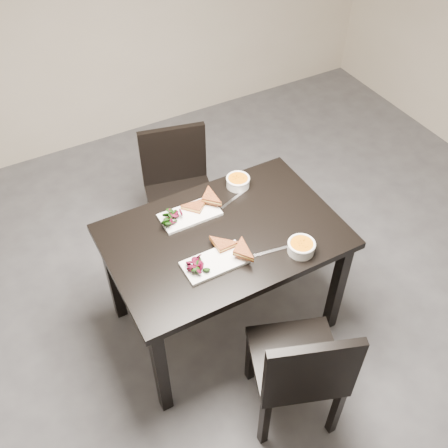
# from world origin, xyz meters

# --- Properties ---
(ground) EXTENTS (5.00, 5.00, 0.00)m
(ground) POSITION_xyz_m (0.00, 0.00, 0.00)
(ground) COLOR #47474C
(ground) RESTS_ON ground
(room_shell) EXTENTS (5.02, 5.02, 2.81)m
(room_shell) POSITION_xyz_m (0.00, 0.00, 1.83)
(room_shell) COLOR beige
(room_shell) RESTS_ON ground
(table) EXTENTS (1.20, 0.80, 0.75)m
(table) POSITION_xyz_m (-0.06, 0.35, 0.65)
(table) COLOR black
(table) RESTS_ON ground
(chair_near) EXTENTS (0.54, 0.54, 0.85)m
(chair_near) POSITION_xyz_m (-0.04, -0.37, 0.48)
(chair_near) COLOR black
(chair_near) RESTS_ON ground
(chair_far) EXTENTS (0.50, 0.50, 0.85)m
(chair_far) POSITION_xyz_m (0.01, 1.09, 0.48)
(chair_far) COLOR black
(chair_far) RESTS_ON ground
(plate_near) EXTENTS (0.31, 0.16, 0.02)m
(plate_near) POSITION_xyz_m (-0.19, 0.19, 0.76)
(plate_near) COLOR white
(plate_near) RESTS_ON table
(sandwich_near) EXTENTS (0.16, 0.12, 0.05)m
(sandwich_near) POSITION_xyz_m (-0.13, 0.21, 0.79)
(sandwich_near) COLOR #9E4C21
(sandwich_near) RESTS_ON plate_near
(salad_near) EXTENTS (0.10, 0.09, 0.04)m
(salad_near) POSITION_xyz_m (-0.29, 0.19, 0.79)
(salad_near) COLOR black
(salad_near) RESTS_ON plate_near
(soup_bowl_near) EXTENTS (0.14, 0.14, 0.06)m
(soup_bowl_near) POSITION_xyz_m (0.22, 0.06, 0.79)
(soup_bowl_near) COLOR white
(soup_bowl_near) RESTS_ON table
(cutlery_near) EXTENTS (0.18, 0.04, 0.00)m
(cutlery_near) POSITION_xyz_m (0.09, 0.13, 0.75)
(cutlery_near) COLOR silver
(cutlery_near) RESTS_ON table
(plate_far) EXTENTS (0.32, 0.16, 0.02)m
(plate_far) POSITION_xyz_m (-0.15, 0.55, 0.76)
(plate_far) COLOR white
(plate_far) RESTS_ON table
(sandwich_far) EXTENTS (0.20, 0.19, 0.05)m
(sandwich_far) POSITION_xyz_m (-0.09, 0.53, 0.79)
(sandwich_far) COLOR #9E4C21
(sandwich_far) RESTS_ON plate_far
(salad_far) EXTENTS (0.10, 0.09, 0.04)m
(salad_far) POSITION_xyz_m (-0.25, 0.55, 0.79)
(salad_far) COLOR black
(salad_far) RESTS_ON plate_far
(soup_bowl_far) EXTENTS (0.13, 0.13, 0.06)m
(soup_bowl_far) POSITION_xyz_m (0.19, 0.64, 0.78)
(soup_bowl_far) COLOR white
(soup_bowl_far) RESTS_ON table
(cutlery_far) EXTENTS (0.17, 0.08, 0.00)m
(cutlery_far) POSITION_xyz_m (0.10, 0.55, 0.75)
(cutlery_far) COLOR silver
(cutlery_far) RESTS_ON table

